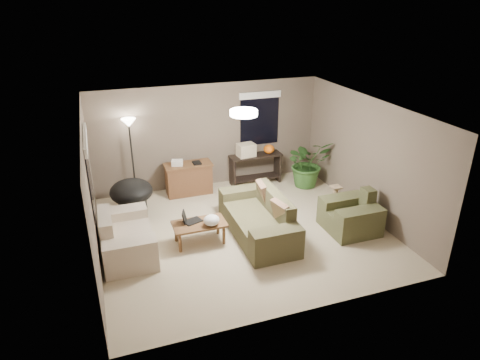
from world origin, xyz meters
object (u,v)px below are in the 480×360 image
object	(u,v)px
desk	(189,179)
main_sofa	(260,220)
coffee_table	(199,226)
floor_lamp	(130,133)
console_table	(255,167)
papasan_chair	(132,195)
cat_scratching_post	(335,198)
armchair	(351,216)
loveseat	(125,239)
houseplant	(307,168)

from	to	relation	value
desk	main_sofa	bearing A→B (deg)	-68.68
coffee_table	floor_lamp	world-z (taller)	floor_lamp
console_table	papasan_chair	xyz separation A→B (m)	(-3.08, -0.71, 0.03)
coffee_table	floor_lamp	size ratio (longest dim) A/B	0.52
main_sofa	desk	bearing A→B (deg)	111.32
desk	cat_scratching_post	distance (m)	3.40
coffee_table	cat_scratching_post	distance (m)	3.25
armchair	floor_lamp	xyz separation A→B (m)	(-3.91, 2.86, 1.30)
loveseat	houseplant	size ratio (longest dim) A/B	1.34
coffee_table	houseplant	distance (m)	3.59
desk	cat_scratching_post	bearing A→B (deg)	-31.16
main_sofa	papasan_chair	distance (m)	2.80
loveseat	armchair	xyz separation A→B (m)	(4.35, -0.61, 0.00)
papasan_chair	cat_scratching_post	distance (m)	4.43
desk	floor_lamp	world-z (taller)	floor_lamp
floor_lamp	armchair	bearing A→B (deg)	-36.19
armchair	desk	xyz separation A→B (m)	(-2.68, 2.74, 0.08)
desk	papasan_chair	size ratio (longest dim) A/B	1.00
main_sofa	floor_lamp	world-z (taller)	floor_lamp
coffee_table	houseplant	bearing A→B (deg)	28.54
cat_scratching_post	desk	bearing A→B (deg)	148.84
floor_lamp	houseplant	xyz separation A→B (m)	(4.08, -0.63, -1.13)
coffee_table	desk	world-z (taller)	desk
coffee_table	cat_scratching_post	bearing A→B (deg)	8.26
console_table	loveseat	bearing A→B (deg)	-147.13
cat_scratching_post	houseplant	bearing A→B (deg)	92.58
papasan_chair	houseplant	bearing A→B (deg)	2.04
papasan_chair	floor_lamp	distance (m)	1.39
houseplant	armchair	bearing A→B (deg)	-94.34
main_sofa	houseplant	size ratio (longest dim) A/B	1.84
papasan_chair	cat_scratching_post	xyz separation A→B (m)	(4.29, -1.10, -0.25)
loveseat	coffee_table	world-z (taller)	loveseat
floor_lamp	cat_scratching_post	distance (m)	4.75
armchair	houseplant	size ratio (longest dim) A/B	0.84
houseplant	main_sofa	bearing A→B (deg)	-137.66
loveseat	main_sofa	bearing A→B (deg)	-3.61
console_table	floor_lamp	xyz separation A→B (m)	(-2.93, 0.08, 1.16)
loveseat	desk	world-z (taller)	loveseat
armchair	console_table	bearing A→B (deg)	109.35
main_sofa	floor_lamp	bearing A→B (deg)	131.30
armchair	console_table	world-z (taller)	armchair
floor_lamp	main_sofa	bearing A→B (deg)	-48.70
papasan_chair	cat_scratching_post	world-z (taller)	papasan_chair
floor_lamp	cat_scratching_post	size ratio (longest dim) A/B	3.82
armchair	desk	size ratio (longest dim) A/B	0.91
coffee_table	floor_lamp	bearing A→B (deg)	111.54
main_sofa	loveseat	world-z (taller)	same
main_sofa	cat_scratching_post	xyz separation A→B (m)	(2.01, 0.53, -0.08)
coffee_table	loveseat	bearing A→B (deg)	176.11
armchair	main_sofa	bearing A→B (deg)	166.05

